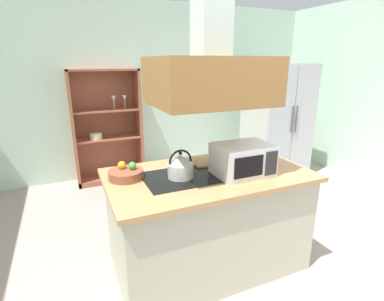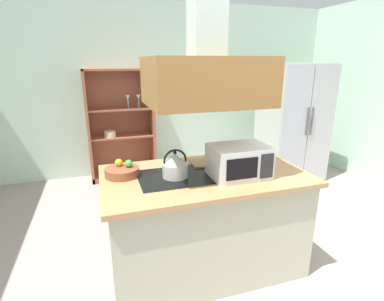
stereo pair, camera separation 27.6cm
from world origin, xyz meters
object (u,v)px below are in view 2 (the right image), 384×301
Objects in this scene: refrigerator at (292,122)px; fruit_bowl at (122,171)px; cutting_board at (209,162)px; kettle at (175,166)px; dish_cabinet at (121,131)px; microwave at (239,161)px.

refrigerator is 3.10m from fruit_bowl.
kettle is at bearing -149.39° from cutting_board.
refrigerator is 2.84m from kettle.
dish_cabinet is (-2.55, 0.83, -0.14)m from refrigerator.
fruit_bowl is at bearing 158.70° from kettle.
cutting_board is at bearing 106.37° from microwave.
cutting_board is 0.40m from microwave.
refrigerator is at bearing 36.22° from cutting_board.
kettle is (0.23, -2.47, 0.25)m from dish_cabinet.
refrigerator reaches higher than cutting_board.
dish_cabinet reaches higher than microwave.
refrigerator is 7.64× the size of kettle.
fruit_bowl is (-0.18, -2.31, 0.19)m from dish_cabinet.
refrigerator is at bearing 35.33° from kettle.
cutting_board is 1.21× the size of fruit_bowl.
cutting_board is (0.39, 0.23, -0.09)m from kettle.
kettle is at bearing 164.15° from microwave.
fruit_bowl is at bearing -175.01° from cutting_board.
dish_cabinet is 7.30× the size of kettle.
dish_cabinet is 2.49m from kettle.
refrigerator is 3.88× the size of microwave.
kettle is 0.44m from fruit_bowl.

